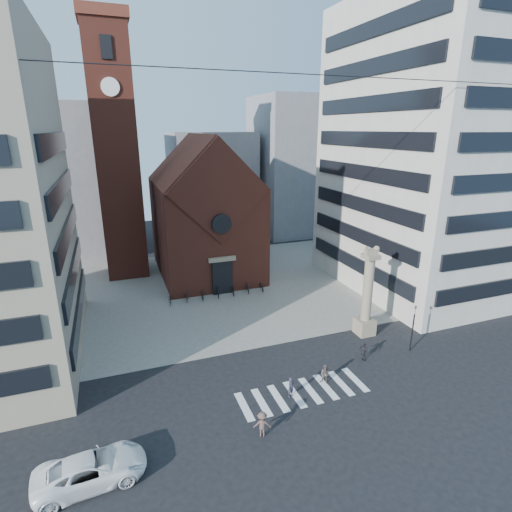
# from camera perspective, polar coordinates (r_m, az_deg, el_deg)

# --- Properties ---
(ground) EXTENTS (120.00, 120.00, 0.00)m
(ground) POSITION_cam_1_polar(r_m,az_deg,el_deg) (33.33, 3.40, -16.17)
(ground) COLOR black
(ground) RESTS_ON ground
(piazza) EXTENTS (46.00, 30.00, 0.05)m
(piazza) POSITION_cam_1_polar(r_m,az_deg,el_deg) (49.30, -5.43, -4.43)
(piazza) COLOR gray
(piazza) RESTS_ON ground
(zebra_crossing) EXTENTS (10.20, 3.20, 0.01)m
(zebra_crossing) POSITION_cam_1_polar(r_m,az_deg,el_deg) (31.32, 6.68, -18.78)
(zebra_crossing) COLOR white
(zebra_crossing) RESTS_ON ground
(church) EXTENTS (12.00, 16.65, 18.00)m
(church) POSITION_cam_1_polar(r_m,az_deg,el_deg) (52.62, -7.39, 6.00)
(church) COLOR maroon
(church) RESTS_ON ground
(campanile) EXTENTS (5.50, 5.50, 31.20)m
(campanile) POSITION_cam_1_polar(r_m,az_deg,el_deg) (53.33, -19.31, 13.75)
(campanile) COLOR maroon
(campanile) RESTS_ON ground
(building_right) EXTENTS (18.00, 22.00, 32.00)m
(building_right) POSITION_cam_1_polar(r_m,az_deg,el_deg) (51.37, 23.96, 13.41)
(building_right) COLOR beige
(building_right) RESTS_ON ground
(bg_block_left) EXTENTS (16.00, 14.00, 22.00)m
(bg_block_left) POSITION_cam_1_polar(r_m,az_deg,el_deg) (66.26, -27.95, 9.17)
(bg_block_left) COLOR gray
(bg_block_left) RESTS_ON ground
(bg_block_mid) EXTENTS (14.00, 12.00, 18.00)m
(bg_block_mid) POSITION_cam_1_polar(r_m,az_deg,el_deg) (72.98, -6.37, 10.12)
(bg_block_mid) COLOR gray
(bg_block_mid) RESTS_ON ground
(bg_block_right) EXTENTS (16.00, 14.00, 24.00)m
(bg_block_right) POSITION_cam_1_polar(r_m,az_deg,el_deg) (75.32, 6.32, 12.65)
(bg_block_right) COLOR gray
(bg_block_right) RESTS_ON ground
(lion_column) EXTENTS (1.63, 1.60, 8.68)m
(lion_column) POSITION_cam_1_polar(r_m,az_deg,el_deg) (38.48, 15.56, -6.08)
(lion_column) COLOR gray
(lion_column) RESTS_ON ground
(traffic_light) EXTENTS (0.13, 0.16, 4.30)m
(traffic_light) POSITION_cam_1_polar(r_m,az_deg,el_deg) (37.37, 21.50, -9.44)
(traffic_light) COLOR black
(traffic_light) RESTS_ON ground
(white_car) EXTENTS (6.10, 3.21, 1.64)m
(white_car) POSITION_cam_1_polar(r_m,az_deg,el_deg) (26.30, -22.51, -26.39)
(white_car) COLOR white
(white_car) RESTS_ON ground
(pedestrian_0) EXTENTS (0.67, 0.57, 1.55)m
(pedestrian_0) POSITION_cam_1_polar(r_m,az_deg,el_deg) (30.42, 5.02, -18.17)
(pedestrian_0) COLOR #2F2D3F
(pedestrian_0) RESTS_ON ground
(pedestrian_1) EXTENTS (0.97, 0.96, 1.58)m
(pedestrian_1) POSITION_cam_1_polar(r_m,az_deg,el_deg) (32.01, 9.88, -16.32)
(pedestrian_1) COLOR #5D4F4A
(pedestrian_1) RESTS_ON ground
(pedestrian_2) EXTENTS (0.55, 1.01, 1.64)m
(pedestrian_2) POSITION_cam_1_polar(r_m,az_deg,el_deg) (35.39, 15.09, -13.05)
(pedestrian_2) COLOR #27252D
(pedestrian_2) RESTS_ON ground
(pedestrian_3) EXTENTS (1.27, 0.97, 1.74)m
(pedestrian_3) POSITION_cam_1_polar(r_m,az_deg,el_deg) (27.21, 0.89, -22.89)
(pedestrian_3) COLOR brown
(pedestrian_3) RESTS_ON ground
(scooter_0) EXTENTS (0.96, 2.05, 1.03)m
(scooter_0) POSITION_cam_1_polar(r_m,az_deg,el_deg) (45.44, -12.13, -6.02)
(scooter_0) COLOR black
(scooter_0) RESTS_ON piazza
(scooter_1) EXTENTS (0.80, 1.97, 1.15)m
(scooter_1) POSITION_cam_1_polar(r_m,az_deg,el_deg) (45.66, -9.88, -5.68)
(scooter_1) COLOR black
(scooter_1) RESTS_ON piazza
(scooter_2) EXTENTS (0.96, 2.05, 1.03)m
(scooter_2) POSITION_cam_1_polar(r_m,az_deg,el_deg) (45.99, -7.66, -5.47)
(scooter_2) COLOR black
(scooter_2) RESTS_ON piazza
(scooter_3) EXTENTS (0.80, 1.97, 1.15)m
(scooter_3) POSITION_cam_1_polar(r_m,az_deg,el_deg) (46.34, -5.48, -5.12)
(scooter_3) COLOR black
(scooter_3) RESTS_ON piazza
(scooter_4) EXTENTS (0.96, 2.05, 1.03)m
(scooter_4) POSITION_cam_1_polar(r_m,az_deg,el_deg) (46.81, -3.33, -4.91)
(scooter_4) COLOR black
(scooter_4) RESTS_ON piazza
(scooter_5) EXTENTS (0.80, 1.97, 1.15)m
(scooter_5) POSITION_cam_1_polar(r_m,az_deg,el_deg) (47.29, -1.23, -4.56)
(scooter_5) COLOR black
(scooter_5) RESTS_ON piazza
(scooter_6) EXTENTS (0.96, 2.05, 1.03)m
(scooter_6) POSITION_cam_1_polar(r_m,az_deg,el_deg) (47.88, 0.82, -4.34)
(scooter_6) COLOR black
(scooter_6) RESTS_ON piazza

